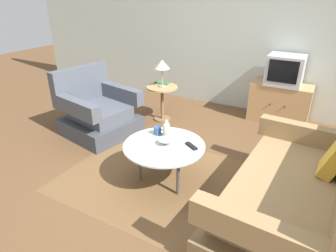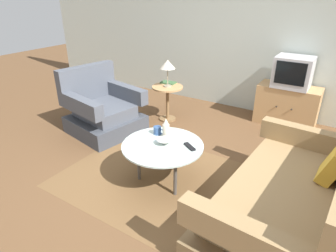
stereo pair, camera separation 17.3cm
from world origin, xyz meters
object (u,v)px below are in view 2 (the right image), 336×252
at_px(vase, 166,128).
at_px(couch, 290,201).
at_px(television, 293,72).
at_px(tv_stand, 287,105).
at_px(bowl, 165,142).
at_px(table_lamp, 168,65).
at_px(side_table, 167,96).
at_px(mug, 158,130).
at_px(coffee_table, 163,147).
at_px(tv_remote_dark, 190,146).
at_px(book, 168,83).
at_px(armchair, 102,111).

bearing_deg(vase, couch, -5.96).
bearing_deg(couch, television, 16.36).
bearing_deg(tv_stand, bowl, -108.54).
xyz_separation_m(couch, table_lamp, (-2.15, 1.40, 0.61)).
bearing_deg(vase, side_table, 122.04).
bearing_deg(bowl, table_lamp, 121.56).
xyz_separation_m(vase, mug, (-0.12, 0.01, -0.06)).
height_order(coffee_table, television, television).
distance_m(side_table, tv_remote_dark, 1.75).
height_order(table_lamp, book, table_lamp).
xyz_separation_m(armchair, mug, (1.27, -0.42, 0.20)).
xyz_separation_m(armchair, coffee_table, (1.45, -0.59, 0.12)).
bearing_deg(tv_stand, table_lamp, -151.64).
xyz_separation_m(vase, tv_remote_dark, (0.33, -0.06, -0.09)).
height_order(armchair, tv_remote_dark, armchair).
relative_size(tv_stand, vase, 4.06).
bearing_deg(bowl, coffee_table, -118.90).
height_order(tv_stand, mug, tv_stand).
bearing_deg(book, armchair, -121.82).
xyz_separation_m(side_table, table_lamp, (0.01, -0.01, 0.49)).
xyz_separation_m(armchair, television, (2.23, 1.70, 0.52)).
bearing_deg(table_lamp, couch, -33.18).
xyz_separation_m(armchair, vase, (1.39, -0.43, 0.26)).
height_order(side_table, bowl, side_table).
bearing_deg(couch, armchair, 81.67).
height_order(table_lamp, tv_remote_dark, table_lamp).
height_order(armchair, side_table, armchair).
bearing_deg(television, tv_remote_dark, -103.11).
height_order(armchair, couch, armchair).
height_order(side_table, table_lamp, table_lamp).
bearing_deg(book, television, 18.28).
distance_m(coffee_table, book, 1.84).
xyz_separation_m(television, book, (-1.71, -0.71, -0.26)).
distance_m(bowl, book, 1.82).
relative_size(tv_stand, book, 3.70).
distance_m(tv_stand, table_lamp, 1.94).
bearing_deg(television, armchair, -142.75).
bearing_deg(couch, vase, 87.43).
xyz_separation_m(armchair, table_lamp, (0.60, 0.83, 0.59)).
bearing_deg(table_lamp, side_table, 132.85).
relative_size(couch, table_lamp, 4.45).
bearing_deg(tv_remote_dark, table_lamp, 161.22).
bearing_deg(couch, bowl, 93.28).
xyz_separation_m(mug, tv_remote_dark, (0.45, -0.07, -0.03)).
height_order(couch, tv_stand, couch).
distance_m(side_table, bowl, 1.66).
distance_m(tv_remote_dark, book, 1.91).
bearing_deg(tv_stand, coffee_table, -108.64).
bearing_deg(television, mug, -114.35).
relative_size(side_table, table_lamp, 1.35).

